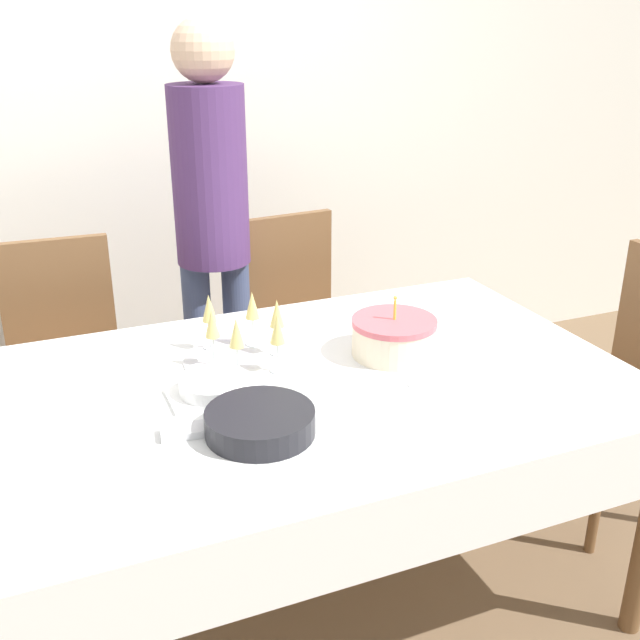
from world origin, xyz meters
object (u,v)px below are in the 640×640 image
object	(u,v)px
champagne_tray	(245,337)
plate_stack_main	(260,422)
dining_chair_far_left	(66,361)
person_standing	(212,208)
dining_chair_right_end	(633,376)
dining_chair_far_right	(299,324)
plate_stack_dessert	(214,387)
birthday_cake	(394,337)

from	to	relation	value
champagne_tray	plate_stack_main	world-z (taller)	champagne_tray
dining_chair_far_left	plate_stack_main	bearing A→B (deg)	-71.18
person_standing	dining_chair_far_left	bearing A→B (deg)	-174.34
dining_chair_far_left	dining_chair_right_end	distance (m)	2.03
dining_chair_far_left	dining_chair_far_right	xyz separation A→B (m)	(0.92, -0.00, 0.00)
dining_chair_far_left	plate_stack_dessert	size ratio (longest dim) A/B	5.08
dining_chair_right_end	plate_stack_main	bearing A→B (deg)	-171.16
dining_chair_far_left	person_standing	size ratio (longest dim) A/B	0.57
dining_chair_right_end	person_standing	world-z (taller)	person_standing
dining_chair_far_left	birthday_cake	world-z (taller)	dining_chair_far_left
plate_stack_main	plate_stack_dessert	distance (m)	0.25
dining_chair_right_end	champagne_tray	xyz separation A→B (m)	(-1.35, 0.19, 0.30)
dining_chair_far_left	champagne_tray	size ratio (longest dim) A/B	2.65
dining_chair_far_right	plate_stack_dessert	size ratio (longest dim) A/B	5.08
champagne_tray	dining_chair_right_end	bearing A→B (deg)	-8.05
person_standing	plate_stack_dessert	bearing A→B (deg)	-105.39
plate_stack_main	person_standing	size ratio (longest dim) A/B	0.16
dining_chair_far_left	birthday_cake	xyz separation A→B (m)	(0.90, -0.84, 0.28)
dining_chair_right_end	person_standing	size ratio (longest dim) A/B	0.57
dining_chair_far_right	person_standing	world-z (taller)	person_standing
plate_stack_dessert	plate_stack_main	bearing A→B (deg)	-78.43
dining_chair_right_end	birthday_cake	distance (m)	0.97
birthday_cake	dining_chair_far_right	bearing A→B (deg)	88.87
dining_chair_far_left	dining_chair_far_right	bearing A→B (deg)	-0.02
champagne_tray	person_standing	world-z (taller)	person_standing
dining_chair_far_right	plate_stack_main	size ratio (longest dim) A/B	3.58
person_standing	champagne_tray	bearing A→B (deg)	-98.68
dining_chair_far_right	plate_stack_dessert	bearing A→B (deg)	-123.55
champagne_tray	plate_stack_dessert	distance (m)	0.23
person_standing	plate_stack_main	bearing A→B (deg)	-100.06
dining_chair_far_left	dining_chair_far_right	world-z (taller)	same
birthday_cake	plate_stack_main	size ratio (longest dim) A/B	0.94
dining_chair_far_left	dining_chair_right_end	bearing A→B (deg)	-26.16
dining_chair_far_left	dining_chair_far_right	size ratio (longest dim) A/B	1.00
dining_chair_far_right	person_standing	distance (m)	0.60
dining_chair_right_end	plate_stack_dessert	world-z (taller)	dining_chair_right_end
plate_stack_main	dining_chair_far_left	bearing A→B (deg)	108.82
birthday_cake	person_standing	size ratio (longest dim) A/B	0.15
plate_stack_dessert	dining_chair_far_left	bearing A→B (deg)	110.70
birthday_cake	person_standing	world-z (taller)	person_standing
dining_chair_far_left	dining_chair_right_end	world-z (taller)	same
person_standing	birthday_cake	bearing A→B (deg)	-70.94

